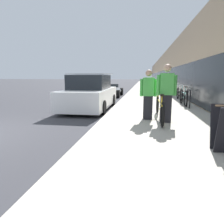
{
  "coord_description": "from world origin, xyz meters",
  "views": [
    {
      "loc": [
        4.7,
        -4.13,
        1.55
      ],
      "look_at": [
        1.9,
        13.65,
        -1.66
      ],
      "focal_mm": 32.0,
      "sensor_mm": 36.0,
      "label": 1
    }
  ],
  "objects_px": {
    "tandem_bicycle": "(160,108)",
    "cruiser_bike_middle": "(179,94)",
    "cruiser_bike_farthest": "(170,91)",
    "bike_rack_hoop": "(189,97)",
    "vintage_roadster_curbside": "(110,91)",
    "person_bystander": "(148,95)",
    "cruiser_bike_nearest": "(183,97)",
    "person_rider": "(166,94)",
    "parked_sedan_curbside": "(90,94)"
  },
  "relations": [
    {
      "from": "cruiser_bike_farthest",
      "to": "parked_sedan_curbside",
      "type": "relative_size",
      "value": 0.4
    },
    {
      "from": "parked_sedan_curbside",
      "to": "vintage_roadster_curbside",
      "type": "height_order",
      "value": "parked_sedan_curbside"
    },
    {
      "from": "cruiser_bike_nearest",
      "to": "cruiser_bike_middle",
      "type": "bearing_deg",
      "value": 85.35
    },
    {
      "from": "parked_sedan_curbside",
      "to": "cruiser_bike_farthest",
      "type": "bearing_deg",
      "value": 52.97
    },
    {
      "from": "cruiser_bike_nearest",
      "to": "vintage_roadster_curbside",
      "type": "relative_size",
      "value": 0.44
    },
    {
      "from": "person_rider",
      "to": "cruiser_bike_farthest",
      "type": "xyz_separation_m",
      "value": [
        1.23,
        8.78,
        -0.54
      ]
    },
    {
      "from": "person_rider",
      "to": "bike_rack_hoop",
      "type": "height_order",
      "value": "person_rider"
    },
    {
      "from": "bike_rack_hoop",
      "to": "parked_sedan_curbside",
      "type": "bearing_deg",
      "value": -176.07
    },
    {
      "from": "tandem_bicycle",
      "to": "parked_sedan_curbside",
      "type": "distance_m",
      "value": 3.98
    },
    {
      "from": "vintage_roadster_curbside",
      "to": "cruiser_bike_middle",
      "type": "bearing_deg",
      "value": -31.02
    },
    {
      "from": "cruiser_bike_farthest",
      "to": "vintage_roadster_curbside",
      "type": "distance_m",
      "value": 4.55
    },
    {
      "from": "tandem_bicycle",
      "to": "cruiser_bike_nearest",
      "type": "height_order",
      "value": "cruiser_bike_nearest"
    },
    {
      "from": "cruiser_bike_middle",
      "to": "cruiser_bike_farthest",
      "type": "xyz_separation_m",
      "value": [
        -0.25,
        2.42,
        -0.03
      ]
    },
    {
      "from": "cruiser_bike_middle",
      "to": "parked_sedan_curbside",
      "type": "distance_m",
      "value": 5.83
    },
    {
      "from": "cruiser_bike_farthest",
      "to": "tandem_bicycle",
      "type": "bearing_deg",
      "value": -99.32
    },
    {
      "from": "bike_rack_hoop",
      "to": "cruiser_bike_farthest",
      "type": "relative_size",
      "value": 0.47
    },
    {
      "from": "tandem_bicycle",
      "to": "cruiser_bike_middle",
      "type": "relative_size",
      "value": 1.52
    },
    {
      "from": "cruiser_bike_nearest",
      "to": "cruiser_bike_farthest",
      "type": "distance_m",
      "value": 4.68
    },
    {
      "from": "bike_rack_hoop",
      "to": "tandem_bicycle",
      "type": "bearing_deg",
      "value": -117.94
    },
    {
      "from": "person_bystander",
      "to": "cruiser_bike_middle",
      "type": "height_order",
      "value": "person_bystander"
    },
    {
      "from": "tandem_bicycle",
      "to": "vintage_roadster_curbside",
      "type": "relative_size",
      "value": 0.67
    },
    {
      "from": "cruiser_bike_nearest",
      "to": "parked_sedan_curbside",
      "type": "bearing_deg",
      "value": -165.1
    },
    {
      "from": "person_rider",
      "to": "parked_sedan_curbside",
      "type": "bearing_deg",
      "value": 137.83
    },
    {
      "from": "person_bystander",
      "to": "cruiser_bike_nearest",
      "type": "distance_m",
      "value": 4.21
    },
    {
      "from": "vintage_roadster_curbside",
      "to": "parked_sedan_curbside",
      "type": "bearing_deg",
      "value": -89.18
    },
    {
      "from": "person_rider",
      "to": "vintage_roadster_curbside",
      "type": "relative_size",
      "value": 0.42
    },
    {
      "from": "cruiser_bike_nearest",
      "to": "vintage_roadster_curbside",
      "type": "xyz_separation_m",
      "value": [
        -4.6,
        5.13,
        -0.13
      ]
    },
    {
      "from": "bike_rack_hoop",
      "to": "cruiser_bike_farthest",
      "type": "xyz_separation_m",
      "value": [
        -0.13,
        5.57,
        -0.15
      ]
    },
    {
      "from": "cruiser_bike_nearest",
      "to": "cruiser_bike_farthest",
      "type": "height_order",
      "value": "cruiser_bike_nearest"
    },
    {
      "from": "person_rider",
      "to": "cruiser_bike_farthest",
      "type": "relative_size",
      "value": 0.99
    },
    {
      "from": "person_bystander",
      "to": "cruiser_bike_middle",
      "type": "xyz_separation_m",
      "value": [
        2.03,
        6.02,
        -0.43
      ]
    },
    {
      "from": "person_rider",
      "to": "cruiser_bike_middle",
      "type": "xyz_separation_m",
      "value": [
        1.48,
        6.36,
        -0.51
      ]
    },
    {
      "from": "cruiser_bike_middle",
      "to": "parked_sedan_curbside",
      "type": "height_order",
      "value": "parked_sedan_curbside"
    },
    {
      "from": "person_rider",
      "to": "person_bystander",
      "type": "distance_m",
      "value": 0.65
    },
    {
      "from": "cruiser_bike_nearest",
      "to": "bike_rack_hoop",
      "type": "bearing_deg",
      "value": -86.06
    },
    {
      "from": "cruiser_bike_middle",
      "to": "cruiser_bike_farthest",
      "type": "relative_size",
      "value": 1.03
    },
    {
      "from": "bike_rack_hoop",
      "to": "parked_sedan_curbside",
      "type": "xyz_separation_m",
      "value": [
        -4.57,
        -0.31,
        0.09
      ]
    },
    {
      "from": "tandem_bicycle",
      "to": "vintage_roadster_curbside",
      "type": "xyz_separation_m",
      "value": [
        -3.14,
        8.87,
        -0.11
      ]
    },
    {
      "from": "bike_rack_hoop",
      "to": "cruiser_bike_nearest",
      "type": "height_order",
      "value": "cruiser_bike_nearest"
    },
    {
      "from": "person_bystander",
      "to": "cruiser_bike_farthest",
      "type": "bearing_deg",
      "value": 78.14
    },
    {
      "from": "vintage_roadster_curbside",
      "to": "person_bystander",
      "type": "bearing_deg",
      "value": -72.79
    },
    {
      "from": "tandem_bicycle",
      "to": "cruiser_bike_nearest",
      "type": "distance_m",
      "value": 4.01
    },
    {
      "from": "cruiser_bike_nearest",
      "to": "cruiser_bike_farthest",
      "type": "xyz_separation_m",
      "value": [
        -0.07,
        4.68,
        -0.05
      ]
    },
    {
      "from": "tandem_bicycle",
      "to": "bike_rack_hoop",
      "type": "distance_m",
      "value": 3.23
    },
    {
      "from": "cruiser_bike_middle",
      "to": "cruiser_bike_farthest",
      "type": "height_order",
      "value": "cruiser_bike_middle"
    },
    {
      "from": "cruiser_bike_nearest",
      "to": "parked_sedan_curbside",
      "type": "height_order",
      "value": "parked_sedan_curbside"
    },
    {
      "from": "person_rider",
      "to": "bike_rack_hoop",
      "type": "distance_m",
      "value": 3.52
    },
    {
      "from": "tandem_bicycle",
      "to": "cruiser_bike_nearest",
      "type": "relative_size",
      "value": 1.52
    },
    {
      "from": "person_bystander",
      "to": "cruiser_bike_middle",
      "type": "relative_size",
      "value": 0.88
    },
    {
      "from": "person_rider",
      "to": "parked_sedan_curbside",
      "type": "distance_m",
      "value": 4.34
    }
  ]
}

